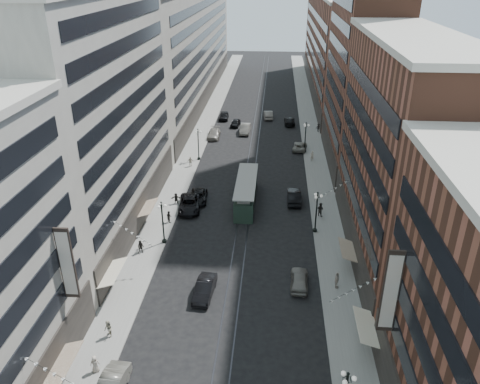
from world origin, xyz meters
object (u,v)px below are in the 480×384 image
(car_10, at_px, (294,196))
(pedestrian_7, at_px, (320,209))
(car_9, at_px, (224,116))
(car_12, at_px, (290,121))
(streetcar, at_px, (246,192))
(car_14, at_px, (268,115))
(pedestrian_6, at_px, (191,162))
(pedestrian_extra_1, at_px, (108,329))
(car_5, at_px, (205,289))
(pedestrian_2, at_px, (141,247))
(pedestrian_extra_0, at_px, (169,217))
(pedestrian_5, at_px, (176,198))
(pedestrian_8, at_px, (312,156))
(car_extra_0, at_px, (245,129))
(car_8, at_px, (214,134))
(pedestrian_9, at_px, (318,128))
(lamppost_se_far, at_px, (316,211))
(lamppost_sw_mid, at_px, (198,143))
(lamppost_se_mid, at_px, (305,136))
(car_2, at_px, (190,204))
(car_13, at_px, (235,123))
(pedestrian_1, at_px, (95,364))
(car_11, at_px, (300,146))
(pedestrian_4, at_px, (337,280))
(car_4, at_px, (299,279))
(car_7, at_px, (199,197))
(lamppost_sw_far, at_px, (163,221))

(car_10, height_order, pedestrian_7, pedestrian_7)
(car_9, bearing_deg, car_12, -11.87)
(streetcar, relative_size, car_10, 2.35)
(car_14, xyz_separation_m, pedestrian_6, (-12.29, -28.71, 0.14))
(pedestrian_7, bearing_deg, pedestrian_extra_1, 85.61)
(car_5, bearing_deg, pedestrian_2, 145.06)
(pedestrian_extra_1, bearing_deg, pedestrian_extra_0, 136.03)
(pedestrian_5, distance_m, pedestrian_extra_0, 5.32)
(pedestrian_5, bearing_deg, pedestrian_8, 32.11)
(car_9, relative_size, car_extra_0, 0.88)
(car_8, xyz_separation_m, car_10, (14.88, -26.58, 0.08))
(pedestrian_6, bearing_deg, car_8, -101.83)
(pedestrian_extra_0, bearing_deg, pedestrian_9, -77.44)
(lamppost_se_far, distance_m, car_9, 49.95)
(lamppost_sw_mid, height_order, pedestrian_7, lamppost_sw_mid)
(lamppost_se_mid, bearing_deg, pedestrian_extra_0, -124.89)
(car_2, bearing_deg, pedestrian_extra_0, -123.55)
(lamppost_se_far, xyz_separation_m, car_13, (-13.70, 42.36, -2.38))
(pedestrian_1, bearing_deg, car_11, -126.30)
(pedestrian_7, bearing_deg, car_5, 89.62)
(car_5, relative_size, pedestrian_extra_0, 3.10)
(pedestrian_4, distance_m, car_10, 20.06)
(car_4, height_order, pedestrian_4, pedestrian_4)
(lamppost_se_mid, xyz_separation_m, pedestrian_9, (3.30, 11.66, -2.08))
(car_8, distance_m, car_9, 12.16)
(pedestrian_8, relative_size, pedestrian_extra_1, 1.03)
(pedestrian_5, xyz_separation_m, pedestrian_7, (19.93, -2.12, 0.18))
(pedestrian_6, bearing_deg, pedestrian_8, -173.02)
(pedestrian_extra_0, bearing_deg, car_4, -173.97)
(car_12, bearing_deg, pedestrian_7, 93.66)
(pedestrian_5, bearing_deg, pedestrian_extra_0, -97.65)
(car_4, relative_size, pedestrian_8, 2.57)
(car_5, xyz_separation_m, pedestrian_2, (-8.51, 6.97, 0.15))
(car_2, distance_m, car_10, 14.84)
(lamppost_se_mid, relative_size, car_8, 1.00)
(streetcar, bearing_deg, pedestrian_9, 68.72)
(car_9, bearing_deg, lamppost_se_far, -72.36)
(car_7, relative_size, car_10, 0.95)
(car_10, bearing_deg, car_8, -60.98)
(streetcar, xyz_separation_m, pedestrian_5, (-9.79, -1.28, -0.66))
(car_2, distance_m, car_5, 18.98)
(lamppost_se_mid, xyz_separation_m, pedestrian_2, (-20.58, -34.50, -2.14))
(lamppost_se_mid, height_order, car_11, lamppost_se_mid)
(pedestrian_7, bearing_deg, pedestrian_extra_0, 45.21)
(car_9, bearing_deg, car_2, -92.11)
(streetcar, xyz_separation_m, car_5, (-2.87, -21.03, -0.79))
(lamppost_se_mid, relative_size, pedestrian_7, 2.86)
(car_2, xyz_separation_m, car_extra_0, (5.44, 33.27, 0.04))
(lamppost_sw_far, xyz_separation_m, pedestrian_8, (19.45, 27.88, -2.05))
(pedestrian_1, bearing_deg, pedestrian_extra_1, -103.80)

